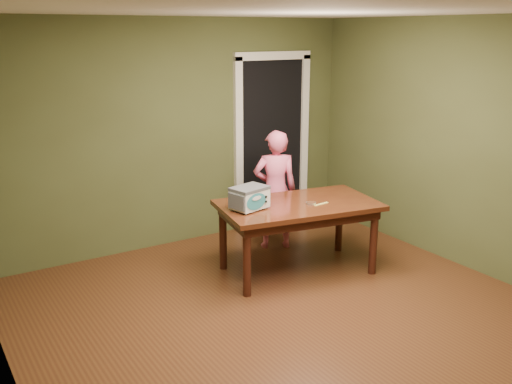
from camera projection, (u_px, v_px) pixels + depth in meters
floor at (306, 328)px, 4.86m from camera, size 5.00×5.00×0.00m
room_shell at (312, 130)px, 4.40m from camera, size 4.52×5.02×2.61m
doorway at (259, 140)px, 7.50m from camera, size 1.10×0.66×2.25m
dining_table at (298, 212)px, 5.85m from camera, size 1.74×1.17×0.75m
toy_oven at (250, 197)px, 5.58m from camera, size 0.41×0.32×0.23m
baking_pan at (311, 203)px, 5.77m from camera, size 0.10×0.10×0.02m
spatula at (321, 204)px, 5.77m from camera, size 0.18×0.04×0.01m
child at (275, 190)px, 6.52m from camera, size 0.59×0.51×1.38m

